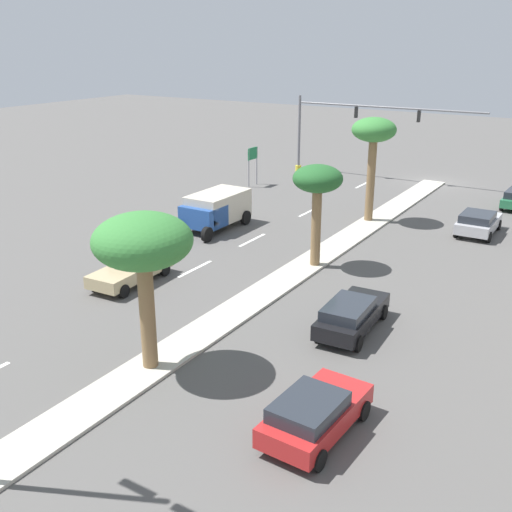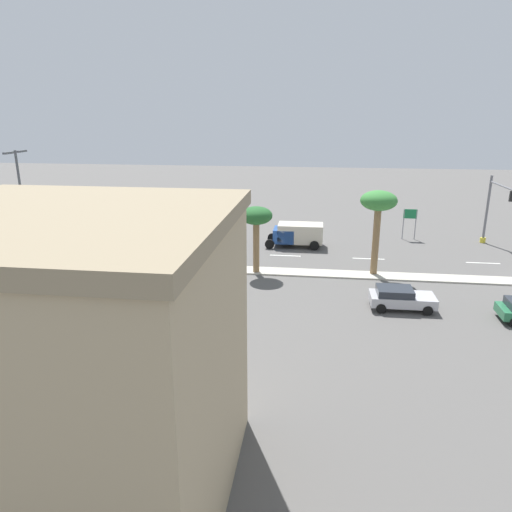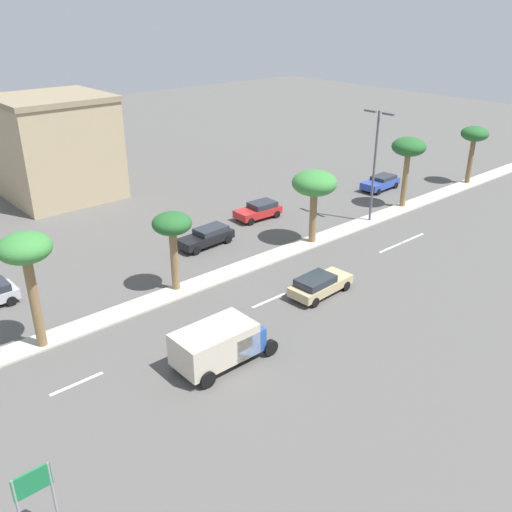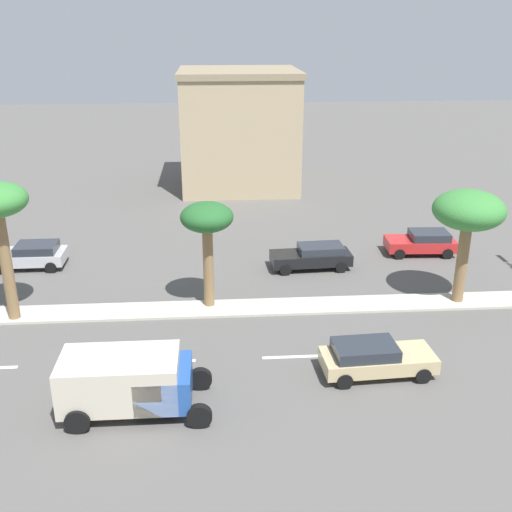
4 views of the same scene
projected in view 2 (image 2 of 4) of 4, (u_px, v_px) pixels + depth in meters
The scene contains 20 objects.
ground_plane at pixel (158, 267), 39.44m from camera, with size 160.00×160.00×0.00m, color #565451.
median_curb at pixel (57, 262), 40.54m from camera, with size 1.80×80.65×0.12m, color #B7B2A3.
lane_stripe_mid at pixel (483, 263), 40.54m from camera, with size 0.20×2.80×0.01m, color silver.
lane_stripe_left at pixel (368, 259), 41.75m from camera, with size 0.20×2.80×0.01m, color silver.
lane_stripe_inboard at pixel (285, 256), 42.66m from camera, with size 0.20×2.80×0.01m, color silver.
lane_stripe_outboard at pixel (224, 253), 43.36m from camera, with size 0.20×2.80×0.01m, color silver.
lane_stripe_center at pixel (92, 248), 44.95m from camera, with size 0.20×2.80×0.01m, color silver.
lane_stripe_front at pixel (63, 247), 45.32m from camera, with size 0.20×2.80×0.01m, color silver.
traffic_signal_gantry at pixel (504, 208), 41.99m from camera, with size 16.20×0.53×6.66m.
directional_road_sign at pixel (410, 218), 47.66m from camera, with size 0.10×1.34×3.10m.
commercial_building at pixel (74, 365), 14.53m from camera, with size 9.53×9.73×9.66m.
palm_tree_rear at pixel (378, 205), 35.97m from camera, with size 2.79×2.79×6.62m.
palm_tree_mid at pixel (256, 219), 36.75m from camera, with size 2.54×2.54×5.29m.
palm_tree_leading at pixel (105, 210), 38.59m from camera, with size 3.45×3.45×5.74m.
street_lamp_near at pixel (22, 197), 39.26m from camera, with size 2.90×0.24×9.35m.
sedan_silver_front at pixel (400, 298), 30.88m from camera, with size 2.14×4.16×1.41m.
sedan_tan_rear at pixel (196, 240), 44.98m from camera, with size 2.16×4.63×1.40m.
sedan_black_leading at pixel (167, 280), 34.17m from camera, with size 2.07×4.66×1.40m.
sedan_red_trailing at pixel (62, 284), 33.29m from camera, with size 2.15×4.21×1.43m.
box_truck at pixel (296, 234), 45.35m from camera, with size 2.65×5.41×2.22m.
Camera 2 is at (-36.11, 18.36, 12.27)m, focal length 33.13 mm.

